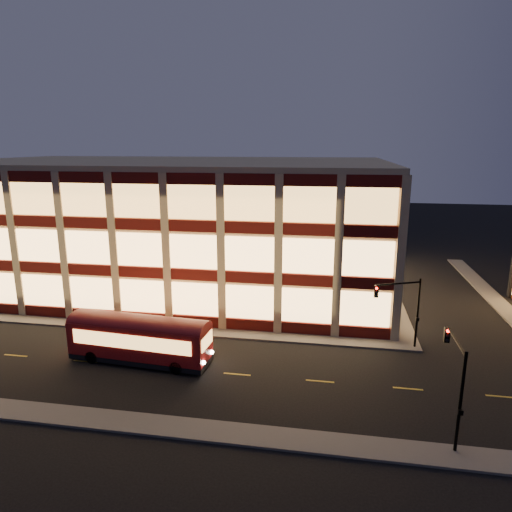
# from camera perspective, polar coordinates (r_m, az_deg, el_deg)

# --- Properties ---
(ground) EXTENTS (200.00, 200.00, 0.00)m
(ground) POSITION_cam_1_polar(r_m,az_deg,el_deg) (42.47, -14.12, -9.26)
(ground) COLOR black
(ground) RESTS_ON ground
(sidewalk_office_south) EXTENTS (54.00, 2.00, 0.15)m
(sidewalk_office_south) POSITION_cam_1_polar(r_m,az_deg,el_deg) (44.51, -17.18, -8.27)
(sidewalk_office_south) COLOR #514F4C
(sidewalk_office_south) RESTS_ON ground
(sidewalk_office_east) EXTENTS (2.00, 30.00, 0.15)m
(sidewalk_office_east) POSITION_cam_1_polar(r_m,az_deg,el_deg) (55.42, 16.08, -3.81)
(sidewalk_office_east) COLOR #514F4C
(sidewalk_office_east) RESTS_ON ground
(sidewalk_tower_west) EXTENTS (2.00, 30.00, 0.15)m
(sidewalk_tower_west) POSITION_cam_1_polar(r_m,az_deg,el_deg) (57.76, 27.00, -4.10)
(sidewalk_tower_west) COLOR #514F4C
(sidewalk_tower_west) RESTS_ON ground
(sidewalk_near) EXTENTS (100.00, 2.00, 0.15)m
(sidewalk_near) POSITION_cam_1_polar(r_m,az_deg,el_deg) (32.33, -23.77, -17.68)
(sidewalk_near) COLOR #514F4C
(sidewalk_near) RESTS_ON ground
(office_building) EXTENTS (50.45, 30.45, 14.50)m
(office_building) POSITION_cam_1_polar(r_m,az_deg,el_deg) (56.68, -10.44, 4.36)
(office_building) COLOR tan
(office_building) RESTS_ON ground
(traffic_signal_far) EXTENTS (3.79, 1.87, 6.00)m
(traffic_signal_far) POSITION_cam_1_polar(r_m,az_deg,el_deg) (38.28, 17.89, -5.51)
(traffic_signal_far) COLOR black
(traffic_signal_far) RESTS_ON ground
(traffic_signal_near) EXTENTS (0.32, 4.45, 6.00)m
(traffic_signal_near) POSITION_cam_1_polar(r_m,az_deg,el_deg) (28.31, 23.68, -13.00)
(traffic_signal_near) COLOR black
(traffic_signal_near) RESTS_ON ground
(trolley_bus) EXTENTS (11.08, 3.60, 3.69)m
(trolley_bus) POSITION_cam_1_polar(r_m,az_deg,el_deg) (36.48, -14.34, -9.71)
(trolley_bus) COLOR #780608
(trolley_bus) RESTS_ON ground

